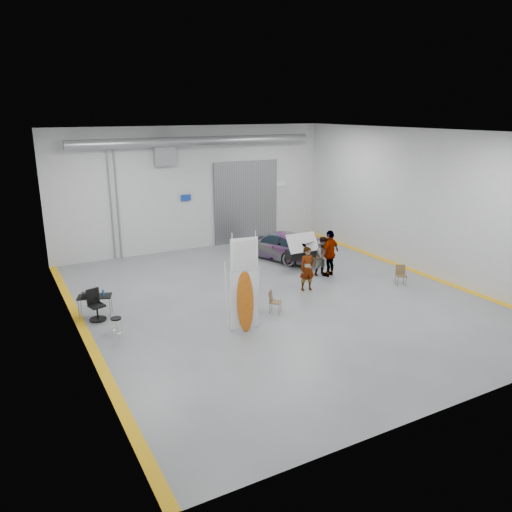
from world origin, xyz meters
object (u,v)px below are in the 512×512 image
office_chair (96,307)px  folding_chair_near (275,306)px  sedan_car (278,245)px  person_c (330,253)px  surfboard_display (246,292)px  shop_stool (117,328)px  person_b (324,256)px  work_table (92,296)px  folding_chair_far (401,279)px  person_a (307,269)px

office_chair → folding_chair_near: bearing=-38.4°
sedan_car → person_c: size_ratio=2.18×
surfboard_display → shop_stool: size_ratio=4.80×
person_b → work_table: bearing=175.1°
person_b → folding_chair_far: (1.96, -2.51, -0.58)m
person_b → person_c: 0.30m
surfboard_display → person_c: bearing=37.2°
folding_chair_near → folding_chair_far: folding_chair_far is taller
person_b → person_c: person_c is taller
folding_chair_near → sedan_car: bearing=11.9°
shop_stool → office_chair: bearing=98.2°
work_table → office_chair: size_ratio=1.18×
person_b → office_chair: (-9.36, -0.25, -0.37)m
person_b → shop_stool: person_b is taller
surfboard_display → office_chair: surfboard_display is taller
work_table → office_chair: 0.47m
sedan_car → folding_chair_near: bearing=38.8°
folding_chair_near → work_table: (-5.53, 2.73, 0.45)m
person_b → folding_chair_near: size_ratio=2.09×
person_c → office_chair: 9.54m
person_a → surfboard_display: surfboard_display is taller
person_b → folding_chair_far: person_b is taller
person_a → work_table: size_ratio=1.41×
folding_chair_near → work_table: bearing=107.2°
person_c → work_table: (-9.55, 0.36, -0.29)m
sedan_car → folding_chair_near: sedan_car is taller
folding_chair_near → office_chair: 5.97m
person_a → office_chair: person_a is taller
office_chair → folding_chair_far: bearing=-26.8°
work_table → office_chair: office_chair is taller
person_b → office_chair: person_b is taller
person_a → person_b: (1.63, 1.20, -0.04)m
sedan_car → office_chair: bearing=0.9°
person_a → person_b: bearing=44.1°
person_a → sedan_car: bearing=81.3°
person_a → person_b: size_ratio=1.04×
sedan_car → folding_chair_far: sedan_car is taller
sedan_car → office_chair: (-9.00, -3.36, -0.17)m
person_c → work_table: bearing=-22.6°
person_a → folding_chair_far: 3.87m
folding_chair_far → shop_stool: folding_chair_far is taller
folding_chair_near → folding_chair_far: size_ratio=0.99×
work_table → sedan_car: bearing=18.1°
sedan_car → shop_stool: sedan_car is taller
person_c → shop_stool: person_c is taller
surfboard_display → folding_chair_near: bearing=34.8°
office_chair → person_a: bearing=-22.4°
sedan_car → folding_chair_far: size_ratio=5.39×
folding_chair_far → work_table: (-11.35, 2.67, 0.45)m
surfboard_display → folding_chair_far: size_ratio=4.03×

